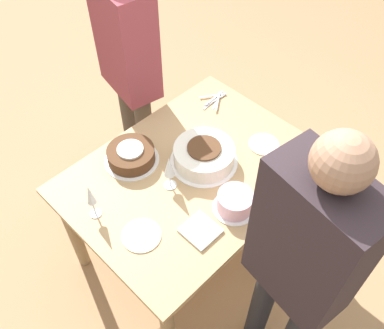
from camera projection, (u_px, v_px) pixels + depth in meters
The scene contains 13 objects.
ground_plane at pixel (192, 244), 2.82m from camera, with size 12.00×12.00×0.00m, color #A87F56.
dining_table at pixel (192, 185), 2.33m from camera, with size 1.29×0.95×0.76m.
cake_center_white at pixel (203, 155), 2.24m from camera, with size 0.36×0.36×0.11m.
cake_front_chocolate at pixel (131, 155), 2.26m from camera, with size 0.29×0.29×0.09m.
cake_back_decorated at pixel (235, 202), 2.05m from camera, with size 0.21×0.21×0.10m.
wine_glass_near at pixel (90, 196), 1.96m from camera, with size 0.06×0.06×0.22m.
wine_glass_far at pixel (169, 168), 2.07m from camera, with size 0.07×0.07×0.21m.
dessert_plate_left at pixel (264, 144), 2.36m from camera, with size 0.17×0.17×0.01m.
dessert_plate_right at pixel (141, 235), 1.98m from camera, with size 0.19×0.19×0.01m.
fork_pile at pixel (215, 100), 2.59m from camera, with size 0.20×0.16×0.02m.
napkin_stack at pixel (200, 231), 2.00m from camera, with size 0.15×0.16×0.02m.
person_cutting at pixel (128, 60), 2.50m from camera, with size 0.29×0.43×1.63m.
person_watching at pixel (302, 261), 1.62m from camera, with size 0.28×0.43×1.69m.
Camera 1 is at (1.01, 1.00, 2.49)m, focal length 40.00 mm.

